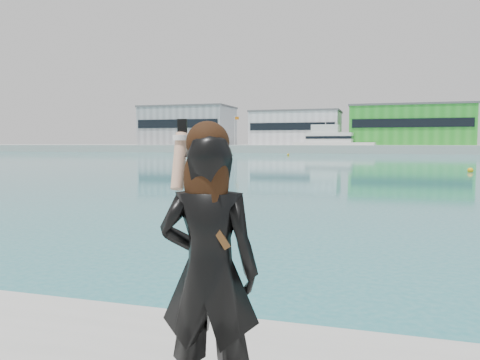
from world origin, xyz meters
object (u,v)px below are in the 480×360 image
object	(u,v)px
buoy_extra	(470,172)
woman	(209,264)
buoy_far	(288,155)
motor_yacht	(332,143)

from	to	relation	value
buoy_extra	woman	xyz separation A→B (m)	(-8.63, -42.05, 1.77)
buoy_far	buoy_extra	size ratio (longest dim) A/B	1.00
motor_yacht	woman	world-z (taller)	motor_yacht
buoy_extra	woman	world-z (taller)	woman
motor_yacht	buoy_far	size ratio (longest dim) A/B	41.05
buoy_extra	woman	bearing A→B (deg)	-101.59
buoy_extra	buoy_far	bearing A→B (deg)	117.29
motor_yacht	buoy_extra	size ratio (longest dim) A/B	41.05
buoy_extra	woman	distance (m)	42.97
motor_yacht	buoy_extra	xyz separation A→B (m)	(19.49, -76.01, -2.65)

